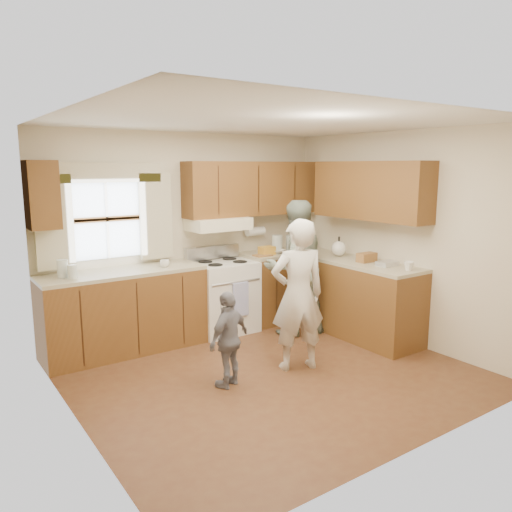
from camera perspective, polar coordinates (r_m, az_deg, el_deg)
room at (r=4.90m, az=1.70°, el=0.35°), size 3.80×3.80×3.80m
kitchen_fixtures at (r=6.19m, az=0.35°, el=-1.45°), size 3.80×2.25×2.15m
stove at (r=6.40m, az=-3.82°, el=-4.50°), size 0.76×0.67×1.07m
woman_left at (r=5.15m, az=4.80°, el=-4.46°), size 0.66×0.53×1.58m
woman_right at (r=6.24m, az=4.45°, el=-1.35°), size 0.92×0.78×1.68m
child at (r=4.81m, az=-3.11°, el=-9.47°), size 0.59×0.42×0.94m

